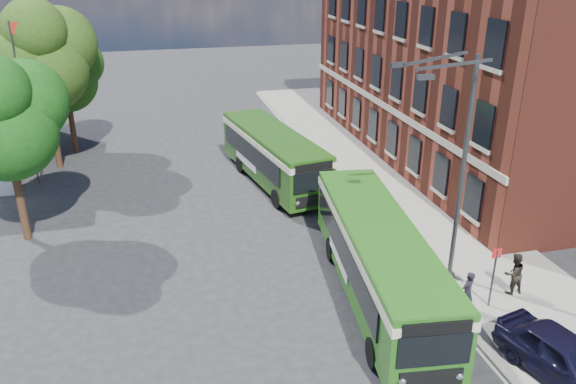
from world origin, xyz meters
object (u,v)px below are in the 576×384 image
object	(u,v)px
bus_front	(378,254)
parked_car	(565,359)
street_lamp	(454,170)
bus_rear	(273,152)

from	to	relation	value
bus_front	parked_car	bearing A→B (deg)	-57.80
street_lamp	bus_front	distance (m)	4.19
bus_front	parked_car	distance (m)	6.97
bus_rear	parked_car	size ratio (longest dim) A/B	2.37
street_lamp	bus_rear	xyz separation A→B (m)	(-4.24, 11.88, -2.96)
bus_rear	parked_car	distance (m)	18.76
bus_front	parked_car	size ratio (longest dim) A/B	2.64
bus_front	bus_rear	size ratio (longest dim) A/B	1.11
bus_rear	bus_front	bearing A→B (deg)	-84.00
street_lamp	bus_rear	world-z (taller)	street_lamp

